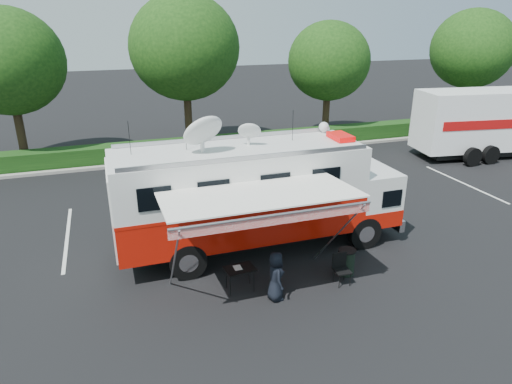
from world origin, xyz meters
TOP-DOWN VIEW (x-y plane):
  - ground_plane at (0.00, 0.00)m, footprint 120.00×120.00m
  - back_border at (1.14, 12.90)m, footprint 60.00×6.14m
  - stall_lines at (-0.50, 3.00)m, footprint 24.12×5.50m
  - command_truck at (-0.08, -0.00)m, footprint 9.76×2.69m
  - awning at (-0.96, -2.79)m, footprint 5.33×2.74m
  - person at (-0.62, -3.09)m, footprint 0.49×0.74m
  - folding_table at (-1.46, -2.34)m, footprint 0.93×0.71m
  - folding_chair at (1.56, -2.90)m, footprint 0.48×0.50m
  - trash_bin at (1.97, -2.52)m, footprint 0.56×0.56m

SIDE VIEW (x-z plane):
  - ground_plane at x=0.00m, z-range 0.00..0.00m
  - person at x=-0.62m, z-range -0.74..0.74m
  - stall_lines at x=-0.50m, z-range 0.00..0.01m
  - trash_bin at x=1.97m, z-range 0.00..0.85m
  - folding_chair at x=1.56m, z-range 0.09..1.05m
  - folding_table at x=-1.46m, z-range 0.32..1.06m
  - command_truck at x=-0.08m, z-range -0.34..4.35m
  - awning at x=-0.96m, z-range 1.41..4.63m
  - back_border at x=1.14m, z-range 0.57..9.44m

